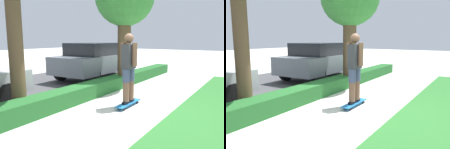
# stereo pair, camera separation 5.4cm
# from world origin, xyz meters

# --- Properties ---
(ground_plane) EXTENTS (60.00, 60.00, 0.00)m
(ground_plane) POSITION_xyz_m (0.00, 0.00, 0.00)
(ground_plane) COLOR beige
(street_asphalt) EXTENTS (12.94, 5.00, 0.01)m
(street_asphalt) POSITION_xyz_m (0.00, 4.20, 0.00)
(street_asphalt) COLOR #474749
(street_asphalt) RESTS_ON ground_plane
(hedge_row) EXTENTS (12.94, 0.60, 0.43)m
(hedge_row) POSITION_xyz_m (0.00, 1.60, 0.22)
(hedge_row) COLOR #236028
(hedge_row) RESTS_ON ground_plane
(skateboard) EXTENTS (1.04, 0.24, 0.10)m
(skateboard) POSITION_xyz_m (0.14, 0.13, 0.08)
(skateboard) COLOR #1E6BAD
(skateboard) RESTS_ON ground_plane
(skater_person) EXTENTS (0.52, 0.47, 1.83)m
(skater_person) POSITION_xyz_m (0.14, 0.13, 1.07)
(skater_person) COLOR black
(skater_person) RESTS_ON skateboard
(parked_car_middle) EXTENTS (4.09, 2.08, 1.60)m
(parked_car_middle) POSITION_xyz_m (2.94, 3.47, 0.84)
(parked_car_middle) COLOR slate
(parked_car_middle) RESTS_ON ground_plane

